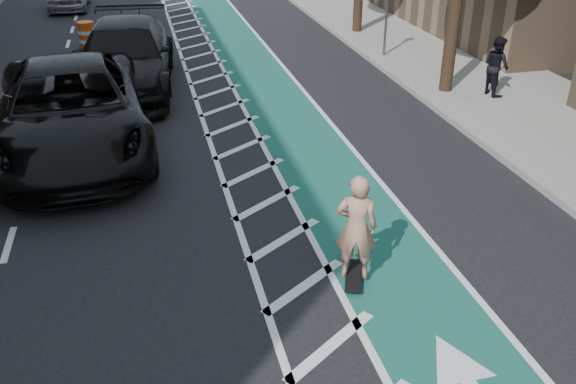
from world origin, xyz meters
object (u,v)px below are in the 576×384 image
object	(u,v)px
barrel_a	(16,112)
skateboarder	(356,227)
suv_far	(125,57)
suv_near	(71,109)

from	to	relation	value
barrel_a	skateboarder	bearing A→B (deg)	-53.46
skateboarder	barrel_a	bearing A→B (deg)	-32.76
suv_far	barrel_a	distance (m)	3.82
suv_far	skateboarder	bearing A→B (deg)	-67.46
skateboarder	barrel_a	distance (m)	10.26
skateboarder	barrel_a	world-z (taller)	skateboarder
suv_near	barrel_a	size ratio (longest dim) A/B	7.85
suv_far	suv_near	bearing A→B (deg)	-100.29
suv_near	suv_far	size ratio (longest dim) A/B	1.08
suv_near	barrel_a	distance (m)	2.41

